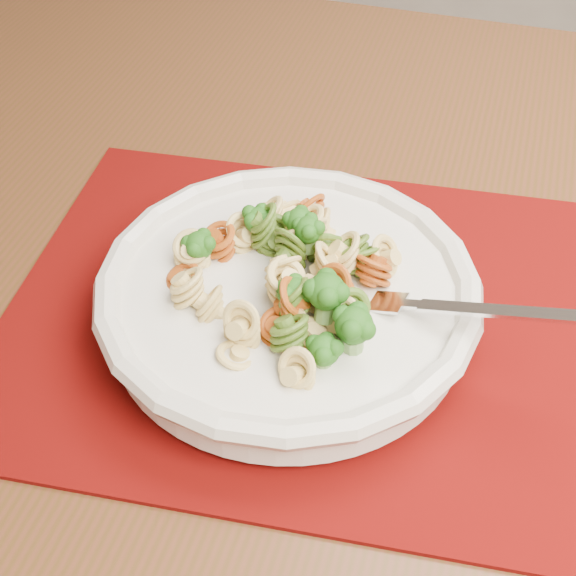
% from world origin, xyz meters
% --- Properties ---
extents(dining_table, '(1.50, 0.99, 0.77)m').
position_xyz_m(dining_table, '(-0.53, 0.26, 0.67)').
color(dining_table, '#502916').
rests_on(dining_table, ground).
extents(placemat, '(0.51, 0.42, 0.00)m').
position_xyz_m(placemat, '(-0.52, 0.19, 0.77)').
color(placemat, '#4E0403').
rests_on(placemat, dining_table).
extents(pasta_bowl, '(0.28, 0.28, 0.05)m').
position_xyz_m(pasta_bowl, '(-0.53, 0.17, 0.80)').
color(pasta_bowl, beige).
rests_on(pasta_bowl, placemat).
extents(pasta_broccoli_heap, '(0.24, 0.24, 0.06)m').
position_xyz_m(pasta_broccoli_heap, '(-0.53, 0.17, 0.82)').
color(pasta_broccoli_heap, tan).
rests_on(pasta_broccoli_heap, pasta_bowl).
extents(fork, '(0.18, 0.05, 0.08)m').
position_xyz_m(fork, '(-0.46, 0.17, 0.81)').
color(fork, silver).
rests_on(fork, pasta_bowl).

